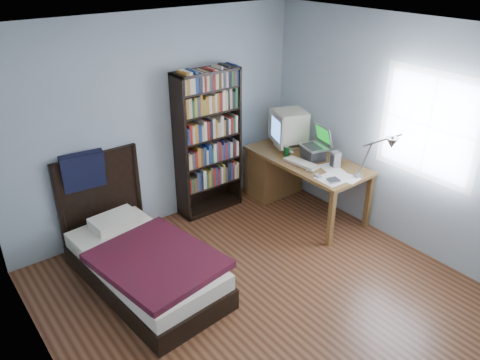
% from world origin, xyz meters
% --- Properties ---
extents(room, '(4.20, 4.24, 2.50)m').
position_xyz_m(room, '(0.03, -0.00, 1.25)').
color(room, '#4B2716').
rests_on(room, ground).
extents(desk, '(0.75, 1.60, 0.73)m').
position_xyz_m(desk, '(1.51, 1.60, 0.42)').
color(desk, brown).
rests_on(desk, floor).
extents(crt_monitor, '(0.56, 0.51, 0.49)m').
position_xyz_m(crt_monitor, '(1.57, 1.59, 1.01)').
color(crt_monitor, beige).
rests_on(crt_monitor, desk).
extents(laptop, '(0.39, 0.38, 0.40)m').
position_xyz_m(laptop, '(1.58, 1.11, 0.84)').
color(laptop, '#2D2D30').
rests_on(laptop, desk).
extents(desk_lamp, '(0.26, 0.57, 0.67)m').
position_xyz_m(desk_lamp, '(1.48, 0.03, 1.27)').
color(desk_lamp, '#99999E').
rests_on(desk_lamp, desk).
extents(keyboard, '(0.23, 0.46, 0.04)m').
position_xyz_m(keyboard, '(1.34, 1.08, 0.75)').
color(keyboard, '#B8AC99').
rests_on(keyboard, desk).
extents(speaker, '(0.12, 0.12, 0.19)m').
position_xyz_m(speaker, '(1.60, 0.78, 0.83)').
color(speaker, gray).
rests_on(speaker, desk).
extents(soda_can, '(0.07, 0.07, 0.12)m').
position_xyz_m(soda_can, '(1.37, 1.37, 0.79)').
color(soda_can, '#073813').
rests_on(soda_can, desk).
extents(mouse, '(0.06, 0.10, 0.03)m').
position_xyz_m(mouse, '(1.47, 1.41, 0.75)').
color(mouse, silver).
rests_on(mouse, desk).
extents(phone_silver, '(0.08, 0.11, 0.02)m').
position_xyz_m(phone_silver, '(1.27, 0.87, 0.74)').
color(phone_silver, '#B2B2B7').
rests_on(phone_silver, desk).
extents(phone_grey, '(0.07, 0.11, 0.02)m').
position_xyz_m(phone_grey, '(1.24, 0.71, 0.74)').
color(phone_grey, gray).
rests_on(phone_grey, desk).
extents(external_drive, '(0.14, 0.14, 0.02)m').
position_xyz_m(external_drive, '(1.30, 0.52, 0.74)').
color(external_drive, gray).
rests_on(external_drive, desk).
extents(bookshelf, '(0.82, 0.30, 1.82)m').
position_xyz_m(bookshelf, '(0.57, 1.94, 0.92)').
color(bookshelf, black).
rests_on(bookshelf, floor).
extents(bed, '(1.14, 2.02, 1.16)m').
position_xyz_m(bed, '(-0.82, 1.15, 0.26)').
color(bed, black).
rests_on(bed, floor).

